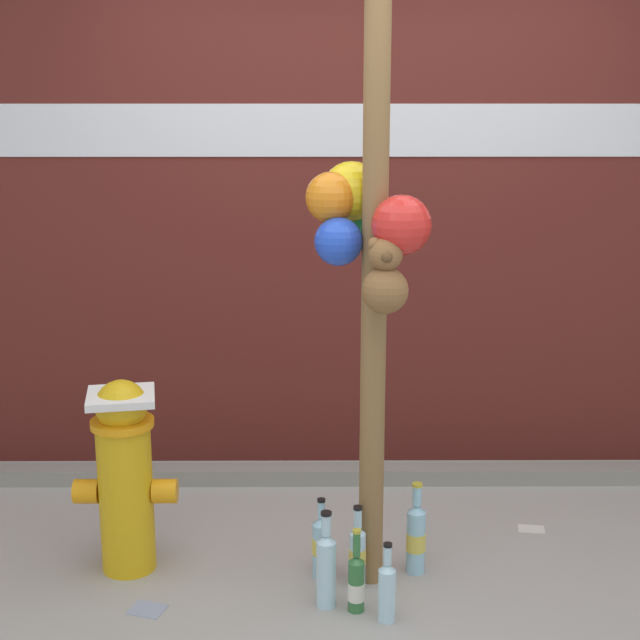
{
  "coord_description": "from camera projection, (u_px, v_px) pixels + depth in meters",
  "views": [
    {
      "loc": [
        -0.2,
        -3.17,
        1.9
      ],
      "look_at": [
        -0.19,
        0.24,
        1.07
      ],
      "focal_mm": 52.58,
      "sensor_mm": 36.0,
      "label": 1
    }
  ],
  "objects": [
    {
      "name": "ground_plane",
      "position": [
        370.0,
        610.0,
        3.53
      ],
      "size": [
        14.0,
        14.0,
        0.0
      ],
      "primitive_type": "plane",
      "color": "#9E9B93"
    },
    {
      "name": "building_wall",
      "position": [
        356.0,
        126.0,
        4.65
      ],
      "size": [
        10.0,
        0.21,
        3.48
      ],
      "color": "#561E19",
      "rests_on": "ground_plane"
    },
    {
      "name": "curb_strip",
      "position": [
        356.0,
        474.0,
        4.68
      ],
      "size": [
        8.0,
        0.12,
        0.08
      ],
      "primitive_type": "cube",
      "color": "gray",
      "rests_on": "ground_plane"
    },
    {
      "name": "memorial_post",
      "position": [
        368.0,
        191.0,
        3.42
      ],
      "size": [
        0.48,
        0.52,
        2.65
      ],
      "color": "olive",
      "rests_on": "ground_plane"
    },
    {
      "name": "fire_hydrant",
      "position": [
        125.0,
        472.0,
        3.75
      ],
      "size": [
        0.41,
        0.3,
        0.8
      ],
      "color": "gold",
      "rests_on": "ground_plane"
    },
    {
      "name": "bottle_0",
      "position": [
        321.0,
        545.0,
        3.75
      ],
      "size": [
        0.08,
        0.08,
        0.34
      ],
      "color": "#93CCE0",
      "rests_on": "ground_plane"
    },
    {
      "name": "bottle_1",
      "position": [
        326.0,
        567.0,
        3.52
      ],
      "size": [
        0.08,
        0.08,
        0.39
      ],
      "color": "#B2DBEA",
      "rests_on": "ground_plane"
    },
    {
      "name": "bottle_2",
      "position": [
        387.0,
        590.0,
        3.43
      ],
      "size": [
        0.07,
        0.07,
        0.31
      ],
      "color": "#B2DBEA",
      "rests_on": "ground_plane"
    },
    {
      "name": "bottle_3",
      "position": [
        357.0,
        554.0,
        3.67
      ],
      "size": [
        0.07,
        0.07,
        0.34
      ],
      "color": "#B2DBEA",
      "rests_on": "ground_plane"
    },
    {
      "name": "bottle_4",
      "position": [
        416.0,
        537.0,
        3.78
      ],
      "size": [
        0.08,
        0.08,
        0.39
      ],
      "color": "#93CCE0",
      "rests_on": "ground_plane"
    },
    {
      "name": "bottle_5",
      "position": [
        356.0,
        582.0,
        3.5
      ],
      "size": [
        0.06,
        0.06,
        0.33
      ],
      "color": "#337038",
      "rests_on": "ground_plane"
    },
    {
      "name": "litter_0",
      "position": [
        147.0,
        609.0,
        3.53
      ],
      "size": [
        0.16,
        0.14,
        0.01
      ],
      "primitive_type": "cube",
      "rotation": [
        0.0,
        0.0,
        2.82
      ],
      "color": "#8C99B2",
      "rests_on": "ground_plane"
    },
    {
      "name": "litter_1",
      "position": [
        531.0,
        528.0,
        4.18
      ],
      "size": [
        0.13,
        0.09,
        0.01
      ],
      "primitive_type": "cube",
      "rotation": [
        0.0,
        0.0,
        2.99
      ],
      "color": "silver",
      "rests_on": "ground_plane"
    }
  ]
}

